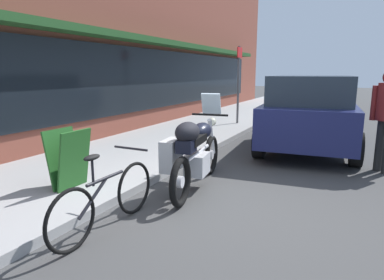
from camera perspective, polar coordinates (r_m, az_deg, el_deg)
The scene contains 8 objects.
ground_plane at distance 4.60m, azimuth 3.77°, elevation -11.06°, with size 80.00×80.00×0.00m, color #3B3B3B.
storefront_building at distance 12.02m, azimuth -3.60°, elevation 17.86°, with size 20.96×0.90×6.35m.
sidewalk_curb at distance 13.72m, azimuth 7.67°, elevation 4.23°, with size 30.00×2.90×0.12m.
touring_motorcycle at distance 4.99m, azimuth 0.27°, elevation -1.82°, with size 2.24×0.65×1.42m.
parked_bicycle at distance 3.92m, azimuth -14.41°, elevation -9.76°, with size 1.72×0.48×0.92m.
parked_minivan at distance 8.42m, azimuth 19.54°, elevation 4.95°, with size 4.94×2.33×1.69m.
sandwich_board_sign at distance 5.10m, azimuth -20.26°, elevation -3.01°, with size 0.55×0.40×0.85m.
parking_sign_pole at distance 11.02m, azimuth 7.93°, elevation 10.37°, with size 0.44×0.07×2.46m.
Camera 1 is at (-3.95, -1.58, 1.76)m, focal length 31.33 mm.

